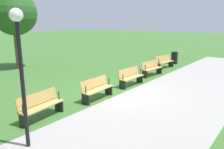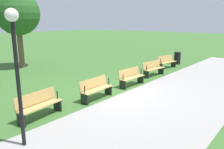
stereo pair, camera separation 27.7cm
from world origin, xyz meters
TOP-DOWN VIEW (x-y plane):
  - ground_plane at (0.00, 0.00)m, footprint 120.00×120.00m
  - path_paving at (0.00, 2.56)m, footprint 27.79×4.48m
  - bench_0 at (-6.56, -0.67)m, footprint 1.72×0.77m
  - bench_1 at (-3.95, -0.28)m, footprint 1.70×0.65m
  - bench_2 at (-1.32, -0.09)m, footprint 1.68×0.53m
  - bench_3 at (1.32, -0.09)m, footprint 1.68×0.53m
  - bench_4 at (3.95, -0.28)m, footprint 1.70×0.65m
  - tree_1 at (-0.28, -8.84)m, footprint 3.01×3.01m
  - lamp_post at (5.24, 0.95)m, footprint 0.32×0.32m
  - trash_bin at (-8.57, -0.74)m, footprint 0.49×0.49m

SIDE VIEW (x-z plane):
  - ground_plane at x=0.00m, z-range 0.00..0.00m
  - path_paving at x=0.00m, z-range 0.00..0.01m
  - trash_bin at x=-8.57m, z-range 0.00..0.93m
  - bench_0 at x=-6.56m, z-range 0.02..0.91m
  - bench_1 at x=-3.95m, z-range 0.02..0.91m
  - bench_2 at x=-1.32m, z-range 0.02..0.91m
  - bench_3 at x=1.32m, z-range 0.02..0.91m
  - bench_4 at x=3.95m, z-range 0.02..0.91m
  - lamp_post at x=5.24m, z-range 0.73..4.27m
  - tree_1 at x=-0.28m, z-range 1.11..6.40m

